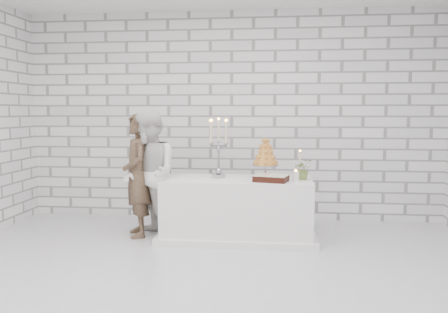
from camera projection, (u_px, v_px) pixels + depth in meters
ground at (207, 278)px, 4.39m from camera, size 6.00×5.00×0.01m
wall_back at (232, 116)px, 6.72m from camera, size 6.00×0.01×3.00m
wall_front at (113, 130)px, 1.77m from camera, size 6.00×0.01×3.00m
cake_table at (237, 209)px, 5.71m from camera, size 1.80×0.80×0.75m
groom at (137, 175)px, 5.81m from camera, size 0.57×0.67×1.55m
bride at (149, 174)px, 5.70m from camera, size 0.93×0.98×1.60m
candelabra at (219, 148)px, 5.71m from camera, size 0.32×0.32×0.74m
croquembouche at (266, 157)px, 5.74m from camera, size 0.34×0.34×0.51m
chocolate_cake at (271, 178)px, 5.43m from camera, size 0.44×0.36×0.08m
pillar_candle at (296, 176)px, 5.45m from camera, size 0.09×0.09×0.12m
extra_taper at (300, 164)px, 5.80m from camera, size 0.07×0.07×0.32m
flowers at (303, 169)px, 5.59m from camera, size 0.25×0.23×0.25m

